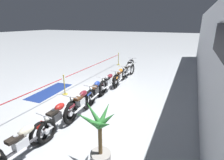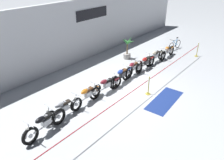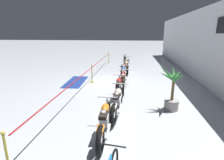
# 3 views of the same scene
# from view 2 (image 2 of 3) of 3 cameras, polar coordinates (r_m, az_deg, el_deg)

# --- Properties ---
(ground_plane) EXTENTS (120.00, 120.00, 0.00)m
(ground_plane) POSITION_cam_2_polar(r_m,az_deg,el_deg) (12.46, 4.69, -1.92)
(ground_plane) COLOR #B2B7BC
(back_wall) EXTENTS (28.00, 0.29, 4.20)m
(back_wall) POSITION_cam_2_polar(r_m,az_deg,el_deg) (14.90, -11.63, 11.48)
(back_wall) COLOR white
(back_wall) RESTS_ON ground
(motorcycle_black_0) EXTENTS (2.22, 0.62, 0.96)m
(motorcycle_black_0) POSITION_cam_2_polar(r_m,az_deg,el_deg) (9.41, -17.14, -10.93)
(motorcycle_black_0) COLOR black
(motorcycle_black_0) RESTS_ON ground
(motorcycle_silver_1) EXTENTS (2.11, 0.62, 0.92)m
(motorcycle_silver_1) POSITION_cam_2_polar(r_m,az_deg,el_deg) (10.10, -12.64, -7.33)
(motorcycle_silver_1) COLOR black
(motorcycle_silver_1) RESTS_ON ground
(motorcycle_orange_2) EXTENTS (2.23, 0.62, 0.92)m
(motorcycle_orange_2) POSITION_cam_2_polar(r_m,az_deg,el_deg) (10.90, -6.56, -4.00)
(motorcycle_orange_2) COLOR black
(motorcycle_orange_2) RESTS_ON ground
(motorcycle_maroon_3) EXTENTS (2.33, 0.62, 0.93)m
(motorcycle_maroon_3) POSITION_cam_2_polar(r_m,az_deg,el_deg) (11.64, -1.56, -1.54)
(motorcycle_maroon_3) COLOR black
(motorcycle_maroon_3) RESTS_ON ground
(motorcycle_blue_4) EXTENTS (2.33, 0.62, 0.97)m
(motorcycle_blue_4) POSITION_cam_2_polar(r_m,az_deg,el_deg) (12.64, 2.55, 1.06)
(motorcycle_blue_4) COLOR black
(motorcycle_blue_4) RESTS_ON ground
(motorcycle_maroon_5) EXTENTS (2.28, 0.62, 0.97)m
(motorcycle_maroon_5) POSITION_cam_2_polar(r_m,az_deg,el_deg) (13.59, 5.53, 2.98)
(motorcycle_maroon_5) COLOR black
(motorcycle_maroon_5) RESTS_ON ground
(motorcycle_red_6) EXTENTS (2.34, 0.62, 0.95)m
(motorcycle_red_6) POSITION_cam_2_polar(r_m,az_deg,el_deg) (14.51, 8.74, 4.41)
(motorcycle_red_6) COLOR black
(motorcycle_red_6) RESTS_ON ground
(motorcycle_cream_7) EXTENTS (2.33, 0.62, 0.94)m
(motorcycle_cream_7) POSITION_cam_2_polar(r_m,az_deg,el_deg) (15.70, 11.21, 6.05)
(motorcycle_cream_7) COLOR black
(motorcycle_cream_7) RESTS_ON ground
(motorcycle_orange_8) EXTENTS (2.14, 0.62, 0.94)m
(motorcycle_orange_8) POSITION_cam_2_polar(r_m,az_deg,el_deg) (16.82, 14.29, 7.18)
(motorcycle_orange_8) COLOR black
(motorcycle_orange_8) RESTS_ON ground
(bicycle) EXTENTS (1.70, 0.48, 0.95)m
(bicycle) POSITION_cam_2_polar(r_m,az_deg,el_deg) (18.75, 16.08, 8.79)
(bicycle) COLOR black
(bicycle) RESTS_ON ground
(potted_palm_left_of_row) EXTENTS (1.02, 0.97, 1.68)m
(potted_palm_left_of_row) POSITION_cam_2_polar(r_m,az_deg,el_deg) (16.06, 4.04, 8.00)
(potted_palm_left_of_row) COLOR gray
(potted_palm_left_of_row) RESTS_ON ground
(stanchion_far_left) EXTENTS (14.25, 0.28, 1.05)m
(stanchion_far_left) POSITION_cam_2_polar(r_m,az_deg,el_deg) (10.41, 5.24, -3.54)
(stanchion_far_left) COLOR gold
(stanchion_far_left) RESTS_ON ground
(stanchion_mid_left) EXTENTS (0.28, 0.28, 1.05)m
(stanchion_mid_left) POSITION_cam_2_polar(r_m,az_deg,el_deg) (11.78, 9.48, -2.14)
(stanchion_mid_left) COLOR gold
(stanchion_mid_left) RESTS_ON ground
(stanchion_mid_right) EXTENTS (0.28, 0.28, 1.05)m
(stanchion_mid_right) POSITION_cam_2_polar(r_m,az_deg,el_deg) (17.80, 21.35, 6.88)
(stanchion_mid_right) COLOR gold
(stanchion_mid_right) RESTS_ON ground
(floor_banner) EXTENTS (2.73, 1.17, 0.01)m
(floor_banner) POSITION_cam_2_polar(r_m,az_deg,el_deg) (11.59, 13.59, -5.18)
(floor_banner) COLOR navy
(floor_banner) RESTS_ON ground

